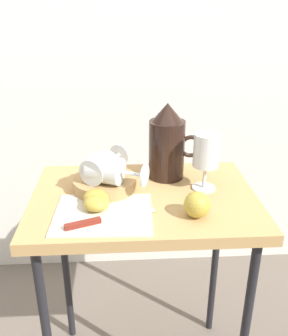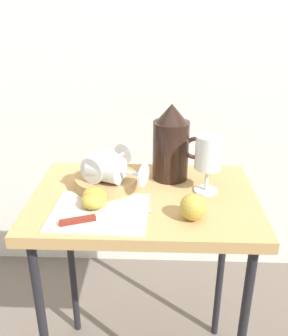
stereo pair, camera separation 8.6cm
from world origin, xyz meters
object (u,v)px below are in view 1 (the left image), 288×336
object	(u,v)px
wine_glass_upright	(206,154)
apple_half_left	(96,197)
apple_half_right	(96,203)
knife	(98,221)
table	(144,218)
basket_tray	(105,184)
wine_glass_tipped_near	(107,170)
apple_whole	(197,205)
pitcher	(167,148)
wine_glass_tipped_far	(100,167)

from	to	relation	value
wine_glass_upright	apple_half_left	size ratio (longest dim) A/B	2.47
apple_half_right	knife	distance (m)	0.06
table	basket_tray	bearing A→B (deg)	158.42
wine_glass_tipped_near	knife	size ratio (longest dim) A/B	0.78
table	apple_whole	xyz separation A→B (m)	(0.12, -0.11, 0.10)
apple_half_left	basket_tray	bearing A→B (deg)	76.70
pitcher	knife	xyz separation A→B (m)	(-0.19, -0.25, -0.08)
wine_glass_upright	apple_whole	distance (m)	0.17
knife	apple_whole	bearing A→B (deg)	4.92
table	apple_half_right	world-z (taller)	apple_half_right
table	apple_half_left	distance (m)	0.16
basket_tray	wine_glass_tipped_far	size ratio (longest dim) A/B	1.08
apple_whole	wine_glass_tipped_far	bearing A→B (deg)	147.92
wine_glass_upright	wine_glass_tipped_far	distance (m)	0.28
wine_glass_tipped_far	apple_half_right	world-z (taller)	wine_glass_tipped_far
wine_glass_upright	wine_glass_tipped_near	xyz separation A→B (m)	(-0.26, -0.02, -0.03)
pitcher	wine_glass_tipped_near	world-z (taller)	pitcher
wine_glass_upright	knife	world-z (taller)	wine_glass_upright
knife	apple_half_right	bearing A→B (deg)	95.15
wine_glass_tipped_near	wine_glass_tipped_far	bearing A→B (deg)	130.19
wine_glass_tipped_near	apple_half_left	world-z (taller)	wine_glass_tipped_near
basket_tray	wine_glass_tipped_near	bearing A→B (deg)	-74.18
wine_glass_tipped_near	pitcher	bearing A→B (deg)	31.15
pitcher	knife	size ratio (longest dim) A/B	1.04
basket_tray	knife	size ratio (longest dim) A/B	0.82
table	wine_glass_tipped_far	size ratio (longest dim) A/B	4.16
apple_half_left	apple_whole	xyz separation A→B (m)	(0.24, -0.07, 0.01)
wine_glass_tipped_far	knife	world-z (taller)	wine_glass_tipped_far
wine_glass_tipped_far	knife	distance (m)	0.18
wine_glass_tipped_far	wine_glass_upright	bearing A→B (deg)	-0.73
wine_glass_tipped_far	apple_half_left	xyz separation A→B (m)	(-0.01, -0.07, -0.05)
apple_whole	wine_glass_tipped_near	bearing A→B (deg)	149.85
apple_half_right	knife	size ratio (longest dim) A/B	0.30
wine_glass_upright	apple_half_left	bearing A→B (deg)	-166.45
table	wine_glass_tipped_near	world-z (taller)	wine_glass_tipped_near
apple_half_right	knife	world-z (taller)	apple_half_right
basket_tray	apple_half_left	distance (m)	0.09
wine_glass_tipped_far	wine_glass_tipped_near	bearing A→B (deg)	-49.81
pitcher	apple_half_left	size ratio (longest dim) A/B	3.43
table	basket_tray	world-z (taller)	basket_tray
wine_glass_upright	table	bearing A→B (deg)	-170.15
wine_glass_upright	wine_glass_tipped_near	size ratio (longest dim) A/B	0.96
basket_tray	wine_glass_upright	world-z (taller)	wine_glass_upright
wine_glass_tipped_near	basket_tray	bearing A→B (deg)	105.82
wine_glass_upright	apple_half_left	world-z (taller)	wine_glass_upright
pitcher	wine_glass_tipped_near	distance (m)	0.20
wine_glass_tipped_near	apple_half_right	world-z (taller)	wine_glass_tipped_near
wine_glass_tipped_far	apple_whole	xyz separation A→B (m)	(0.23, -0.15, -0.04)
table	wine_glass_tipped_near	xyz separation A→B (m)	(-0.10, 0.01, 0.14)
wine_glass_tipped_far	apple_half_right	bearing A→B (deg)	-94.03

